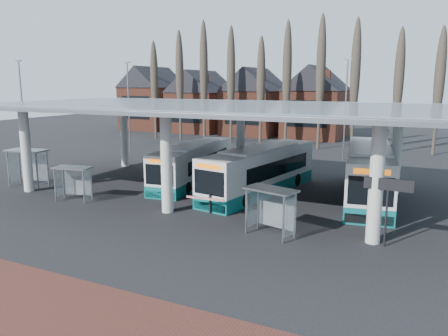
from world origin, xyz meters
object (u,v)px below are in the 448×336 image
at_px(shelter_2, 272,201).
at_px(bus_1, 193,164).
at_px(shelter_0, 29,159).
at_px(bus_3, 368,173).
at_px(bus_2, 261,171).
at_px(shelter_1, 74,176).

bearing_deg(shelter_2, bus_1, 152.36).
relative_size(shelter_0, shelter_2, 1.11).
bearing_deg(shelter_2, bus_3, 86.29).
distance_m(bus_2, bus_3, 7.39).
relative_size(bus_3, shelter_0, 4.06).
bearing_deg(bus_1, shelter_0, -154.97).
bearing_deg(shelter_0, bus_1, 21.77).
distance_m(bus_3, shelter_2, 10.63).
bearing_deg(bus_1, bus_2, -13.77).
bearing_deg(bus_1, shelter_1, -125.16).
height_order(bus_3, shelter_1, bus_3).
height_order(shelter_1, shelter_2, shelter_2).
height_order(bus_1, bus_3, bus_3).
bearing_deg(shelter_2, shelter_1, -168.19).
relative_size(bus_2, bus_3, 0.93).
relative_size(bus_1, shelter_0, 3.50).
relative_size(bus_2, shelter_0, 3.79).
bearing_deg(bus_3, shelter_0, -170.86).
xyz_separation_m(bus_2, shelter_0, (-16.71, -5.70, 0.48)).
xyz_separation_m(bus_2, bus_3, (7.11, 2.00, 0.12)).
bearing_deg(bus_2, shelter_2, -55.65).
height_order(bus_3, shelter_2, bus_3).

